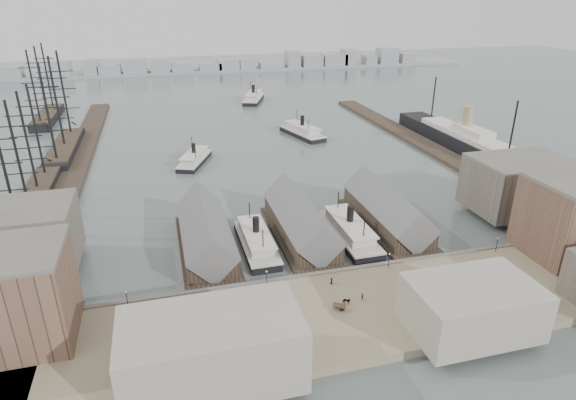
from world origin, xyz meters
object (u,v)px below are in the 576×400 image
object	(u,v)px
ferry_docked_west	(256,241)
horse_cart_left	(179,317)
ocean_steamer	(464,141)
horse_cart_center	(344,303)
horse_cart_right	(444,305)
tram	(568,254)

from	to	relation	value
ferry_docked_west	horse_cart_left	bearing A→B (deg)	-127.14
ocean_steamer	horse_cart_center	xyz separation A→B (m)	(-93.07, -95.84, -1.29)
ferry_docked_west	horse_cart_left	distance (m)	36.36
horse_cart_left	horse_cart_center	world-z (taller)	horse_cart_left
ferry_docked_west	horse_cart_center	size ratio (longest dim) A/B	5.79
ocean_steamer	horse_cart_right	xyz separation A→B (m)	(-73.17, -102.06, -1.25)
horse_cart_right	tram	bearing A→B (deg)	-72.03
horse_cart_left	horse_cart_right	distance (m)	54.76
tram	ocean_steamer	bearing A→B (deg)	80.28
tram	horse_cart_center	world-z (taller)	tram
ocean_steamer	horse_cart_center	size ratio (longest dim) A/B	20.35
horse_cart_right	horse_cart_center	bearing A→B (deg)	77.30
horse_cart_left	horse_cart_center	distance (m)	34.13
ferry_docked_west	horse_cart_center	world-z (taller)	ferry_docked_west
horse_cart_center	horse_cart_right	distance (m)	20.84
ocean_steamer	horse_cart_left	size ratio (longest dim) A/B	20.43
horse_cart_right	ferry_docked_west	bearing A→B (deg)	43.66
horse_cart_left	horse_cart_right	size ratio (longest dim) A/B	0.99
ocean_steamer	horse_cart_left	bearing A→B (deg)	-144.15
ocean_steamer	horse_cart_right	size ratio (longest dim) A/B	20.16
ferry_docked_west	horse_cart_right	world-z (taller)	ferry_docked_west
horse_cart_left	ocean_steamer	bearing A→B (deg)	-52.76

